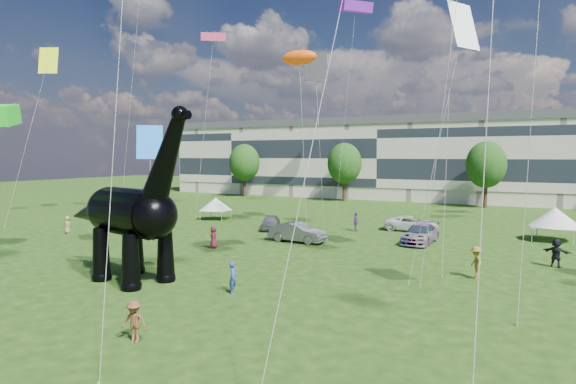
% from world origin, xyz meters
% --- Properties ---
extents(ground, '(220.00, 220.00, 0.00)m').
position_xyz_m(ground, '(0.00, 0.00, 0.00)').
color(ground, '#16330C').
rests_on(ground, ground).
extents(terrace_row, '(78.00, 11.00, 12.00)m').
position_xyz_m(terrace_row, '(-8.00, 62.00, 6.00)').
color(terrace_row, beige).
rests_on(terrace_row, ground).
extents(tree_far_left, '(5.20, 5.20, 9.44)m').
position_xyz_m(tree_far_left, '(-30.00, 53.00, 6.29)').
color(tree_far_left, '#382314').
rests_on(tree_far_left, ground).
extents(tree_mid_left, '(5.20, 5.20, 9.44)m').
position_xyz_m(tree_mid_left, '(-12.00, 53.00, 6.29)').
color(tree_mid_left, '#382314').
rests_on(tree_mid_left, ground).
extents(tree_mid_right, '(5.20, 5.20, 9.44)m').
position_xyz_m(tree_mid_right, '(8.00, 53.00, 6.29)').
color(tree_mid_right, '#382314').
rests_on(tree_mid_right, ground).
extents(dinosaur_sculpture, '(12.08, 4.51, 9.85)m').
position_xyz_m(dinosaur_sculpture, '(-6.46, 3.86, 3.72)').
color(dinosaur_sculpture, black).
rests_on(dinosaur_sculpture, ground).
extents(car_silver, '(3.09, 4.36, 1.38)m').
position_xyz_m(car_silver, '(-8.24, 23.54, 0.69)').
color(car_silver, '#A3A3A7').
rests_on(car_silver, ground).
extents(car_grey, '(4.83, 1.90, 1.57)m').
position_xyz_m(car_grey, '(-3.08, 18.86, 0.78)').
color(car_grey, slate).
rests_on(car_grey, ground).
extents(car_white, '(5.15, 2.77, 1.37)m').
position_xyz_m(car_white, '(3.79, 28.89, 0.69)').
color(car_white, silver).
rests_on(car_white, ground).
extents(car_dark, '(2.37, 5.35, 1.53)m').
position_xyz_m(car_dark, '(5.89, 22.89, 0.76)').
color(car_dark, '#595960').
rests_on(car_dark, ground).
extents(gazebo_near, '(4.46, 4.46, 2.79)m').
position_xyz_m(gazebo_near, '(15.50, 29.05, 1.96)').
color(gazebo_near, silver).
rests_on(gazebo_near, ground).
extents(gazebo_left, '(4.06, 4.06, 2.41)m').
position_xyz_m(gazebo_left, '(-17.16, 27.04, 1.69)').
color(gazebo_left, silver).
rests_on(gazebo_left, ground).
extents(visitors, '(47.01, 34.18, 1.87)m').
position_xyz_m(visitors, '(-0.58, 14.89, 0.87)').
color(visitors, gray).
rests_on(visitors, ground).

